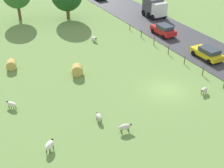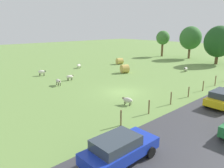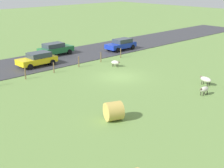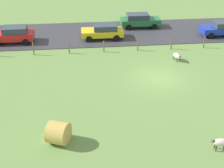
{
  "view_description": "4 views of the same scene",
  "coord_description": "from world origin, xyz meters",
  "px_view_note": "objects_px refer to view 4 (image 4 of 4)",
  "views": [
    {
      "loc": [
        -18.58,
        -22.17,
        17.85
      ],
      "look_at": [
        -4.89,
        3.35,
        0.41
      ],
      "focal_mm": 49.3,
      "sensor_mm": 36.0,
      "label": 1
    },
    {
      "loc": [
        16.1,
        -16.24,
        7.14
      ],
      "look_at": [
        -0.91,
        -0.76,
        0.93
      ],
      "focal_mm": 34.02,
      "sensor_mm": 36.0,
      "label": 2
    },
    {
      "loc": [
        -22.23,
        22.13,
        9.49
      ],
      "look_at": [
        -2.03,
        2.96,
        0.37
      ],
      "focal_mm": 51.77,
      "sensor_mm": 36.0,
      "label": 3
    },
    {
      "loc": [
        -21.43,
        6.08,
        11.8
      ],
      "look_at": [
        -2.36,
        4.07,
        1.0
      ],
      "focal_mm": 48.97,
      "sensor_mm": 36.0,
      "label": 4
    }
  ],
  "objects_px": {
    "hay_bale_1": "(58,133)",
    "car_3": "(13,34)",
    "sheep_3": "(177,56)",
    "car_1": "(140,20)",
    "sheep_0": "(221,143)",
    "car_2": "(103,31)",
    "car_0": "(222,28)"
  },
  "relations": [
    {
      "from": "car_1",
      "to": "car_2",
      "type": "height_order",
      "value": "car_1"
    },
    {
      "from": "hay_bale_1",
      "to": "car_1",
      "type": "distance_m",
      "value": 21.45
    },
    {
      "from": "car_0",
      "to": "car_1",
      "type": "relative_size",
      "value": 0.99
    },
    {
      "from": "sheep_0",
      "to": "car_2",
      "type": "distance_m",
      "value": 18.93
    },
    {
      "from": "car_0",
      "to": "car_3",
      "type": "relative_size",
      "value": 1.05
    },
    {
      "from": "car_1",
      "to": "car_3",
      "type": "relative_size",
      "value": 1.07
    },
    {
      "from": "car_3",
      "to": "sheep_0",
      "type": "bearing_deg",
      "value": -141.26
    },
    {
      "from": "car_0",
      "to": "car_1",
      "type": "distance_m",
      "value": 9.18
    },
    {
      "from": "sheep_3",
      "to": "car_3",
      "type": "distance_m",
      "value": 16.64
    },
    {
      "from": "hay_bale_1",
      "to": "car_3",
      "type": "xyz_separation_m",
      "value": [
        16.39,
        5.34,
        0.23
      ]
    },
    {
      "from": "sheep_0",
      "to": "car_3",
      "type": "xyz_separation_m",
      "value": [
        18.02,
        14.45,
        0.39
      ]
    },
    {
      "from": "car_1",
      "to": "sheep_3",
      "type": "bearing_deg",
      "value": -169.69
    },
    {
      "from": "hay_bale_1",
      "to": "car_3",
      "type": "bearing_deg",
      "value": 18.06
    },
    {
      "from": "sheep_3",
      "to": "car_1",
      "type": "distance_m",
      "value": 9.57
    },
    {
      "from": "car_2",
      "to": "car_0",
      "type": "bearing_deg",
      "value": -92.0
    },
    {
      "from": "hay_bale_1",
      "to": "car_2",
      "type": "distance_m",
      "value": 17.02
    },
    {
      "from": "car_0",
      "to": "car_2",
      "type": "height_order",
      "value": "car_0"
    },
    {
      "from": "sheep_3",
      "to": "car_3",
      "type": "xyz_separation_m",
      "value": [
        6.07,
        15.49,
        0.44
      ]
    },
    {
      "from": "sheep_3",
      "to": "car_3",
      "type": "relative_size",
      "value": 0.27
    },
    {
      "from": "car_0",
      "to": "car_3",
      "type": "xyz_separation_m",
      "value": [
        0.27,
        22.23,
        0.05
      ]
    },
    {
      "from": "sheep_3",
      "to": "car_2",
      "type": "relative_size",
      "value": 0.26
    },
    {
      "from": "sheep_3",
      "to": "hay_bale_1",
      "type": "distance_m",
      "value": 14.47
    },
    {
      "from": "car_0",
      "to": "hay_bale_1",
      "type": "bearing_deg",
      "value": 133.66
    },
    {
      "from": "sheep_0",
      "to": "sheep_3",
      "type": "xyz_separation_m",
      "value": [
        11.94,
        -1.03,
        -0.05
      ]
    },
    {
      "from": "sheep_3",
      "to": "car_2",
      "type": "height_order",
      "value": "car_2"
    },
    {
      "from": "car_1",
      "to": "car_0",
      "type": "bearing_deg",
      "value": -113.11
    },
    {
      "from": "car_3",
      "to": "hay_bale_1",
      "type": "bearing_deg",
      "value": -161.94
    },
    {
      "from": "sheep_3",
      "to": "car_1",
      "type": "bearing_deg",
      "value": 10.31
    },
    {
      "from": "car_0",
      "to": "car_2",
      "type": "xyz_separation_m",
      "value": [
        0.45,
        12.97,
        -0.01
      ]
    },
    {
      "from": "sheep_0",
      "to": "car_3",
      "type": "height_order",
      "value": "car_3"
    },
    {
      "from": "hay_bale_1",
      "to": "car_1",
      "type": "height_order",
      "value": "car_1"
    },
    {
      "from": "sheep_0",
      "to": "car_2",
      "type": "height_order",
      "value": "car_2"
    }
  ]
}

